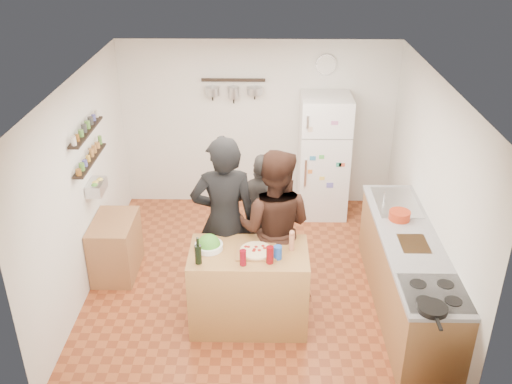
{
  "coord_description": "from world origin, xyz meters",
  "views": [
    {
      "loc": [
        0.1,
        -5.84,
        4.15
      ],
      "look_at": [
        0.0,
        0.1,
        1.15
      ],
      "focal_mm": 40.0,
      "sensor_mm": 36.0,
      "label": 1
    }
  ],
  "objects_px": {
    "salt_canister": "(278,252)",
    "person_left": "(224,221)",
    "salad_bowl": "(209,246)",
    "side_table": "(116,247)",
    "counter_run": "(407,275)",
    "wall_clock": "(326,65)",
    "skillet": "(432,309)",
    "wine_bottle": "(198,254)",
    "person_center": "(274,227)",
    "fridge": "(324,156)",
    "pepper_mill": "(292,242)",
    "red_bowl": "(400,215)",
    "prep_island": "(249,287)",
    "person_back": "(264,215)"
  },
  "relations": [
    {
      "from": "counter_run",
      "to": "side_table",
      "type": "relative_size",
      "value": 3.29
    },
    {
      "from": "wall_clock",
      "to": "side_table",
      "type": "xyz_separation_m",
      "value": [
        -2.69,
        -1.96,
        -1.78
      ]
    },
    {
      "from": "person_center",
      "to": "wine_bottle",
      "type": "bearing_deg",
      "value": 54.37
    },
    {
      "from": "salad_bowl",
      "to": "person_center",
      "type": "height_order",
      "value": "person_center"
    },
    {
      "from": "salt_canister",
      "to": "person_left",
      "type": "bearing_deg",
      "value": 134.57
    },
    {
      "from": "pepper_mill",
      "to": "red_bowl",
      "type": "relative_size",
      "value": 0.75
    },
    {
      "from": "pepper_mill",
      "to": "person_center",
      "type": "bearing_deg",
      "value": 113.48
    },
    {
      "from": "salt_canister",
      "to": "person_left",
      "type": "distance_m",
      "value": 0.83
    },
    {
      "from": "salad_bowl",
      "to": "person_center",
      "type": "bearing_deg",
      "value": 31.28
    },
    {
      "from": "person_left",
      "to": "fridge",
      "type": "height_order",
      "value": "person_left"
    },
    {
      "from": "fridge",
      "to": "wall_clock",
      "type": "height_order",
      "value": "wall_clock"
    },
    {
      "from": "person_back",
      "to": "counter_run",
      "type": "distance_m",
      "value": 1.81
    },
    {
      "from": "red_bowl",
      "to": "side_table",
      "type": "height_order",
      "value": "red_bowl"
    },
    {
      "from": "salad_bowl",
      "to": "pepper_mill",
      "type": "relative_size",
      "value": 1.61
    },
    {
      "from": "wine_bottle",
      "to": "person_back",
      "type": "distance_m",
      "value": 1.42
    },
    {
      "from": "side_table",
      "to": "person_left",
      "type": "bearing_deg",
      "value": -18.25
    },
    {
      "from": "salad_bowl",
      "to": "side_table",
      "type": "distance_m",
      "value": 1.64
    },
    {
      "from": "skillet",
      "to": "fridge",
      "type": "height_order",
      "value": "fridge"
    },
    {
      "from": "pepper_mill",
      "to": "counter_run",
      "type": "bearing_deg",
      "value": 9.14
    },
    {
      "from": "skillet",
      "to": "salt_canister",
      "type": "bearing_deg",
      "value": 148.44
    },
    {
      "from": "wine_bottle",
      "to": "fridge",
      "type": "bearing_deg",
      "value": 61.47
    },
    {
      "from": "person_center",
      "to": "red_bowl",
      "type": "bearing_deg",
      "value": -158.44
    },
    {
      "from": "salad_bowl",
      "to": "wall_clock",
      "type": "relative_size",
      "value": 0.99
    },
    {
      "from": "person_center",
      "to": "wall_clock",
      "type": "distance_m",
      "value": 2.81
    },
    {
      "from": "person_center",
      "to": "side_table",
      "type": "relative_size",
      "value": 2.33
    },
    {
      "from": "person_back",
      "to": "skillet",
      "type": "bearing_deg",
      "value": 140.08
    },
    {
      "from": "red_bowl",
      "to": "wall_clock",
      "type": "relative_size",
      "value": 0.81
    },
    {
      "from": "prep_island",
      "to": "salad_bowl",
      "type": "bearing_deg",
      "value": 173.21
    },
    {
      "from": "salad_bowl",
      "to": "red_bowl",
      "type": "xyz_separation_m",
      "value": [
        2.13,
        0.65,
        0.03
      ]
    },
    {
      "from": "wine_bottle",
      "to": "pepper_mill",
      "type": "xyz_separation_m",
      "value": [
        0.95,
        0.27,
        -0.01
      ]
    },
    {
      "from": "salad_bowl",
      "to": "counter_run",
      "type": "height_order",
      "value": "salad_bowl"
    },
    {
      "from": "wall_clock",
      "to": "skillet",
      "type": "bearing_deg",
      "value": -80.41
    },
    {
      "from": "skillet",
      "to": "wall_clock",
      "type": "xyz_separation_m",
      "value": [
        -0.65,
        3.85,
        1.2
      ]
    },
    {
      "from": "salt_canister",
      "to": "red_bowl",
      "type": "distance_m",
      "value": 1.63
    },
    {
      "from": "prep_island",
      "to": "red_bowl",
      "type": "height_order",
      "value": "red_bowl"
    },
    {
      "from": "wine_bottle",
      "to": "side_table",
      "type": "relative_size",
      "value": 0.26
    },
    {
      "from": "wine_bottle",
      "to": "fridge",
      "type": "distance_m",
      "value": 3.17
    },
    {
      "from": "person_center",
      "to": "wall_clock",
      "type": "bearing_deg",
      "value": -94.55
    },
    {
      "from": "skillet",
      "to": "wine_bottle",
      "type": "bearing_deg",
      "value": 161.19
    },
    {
      "from": "prep_island",
      "to": "person_left",
      "type": "xyz_separation_m",
      "value": [
        -0.28,
        0.47,
        0.55
      ]
    },
    {
      "from": "fridge",
      "to": "wine_bottle",
      "type": "bearing_deg",
      "value": -118.53
    },
    {
      "from": "red_bowl",
      "to": "fridge",
      "type": "xyz_separation_m",
      "value": [
        -0.7,
        1.86,
        -0.07
      ]
    },
    {
      "from": "counter_run",
      "to": "skillet",
      "type": "height_order",
      "value": "skillet"
    },
    {
      "from": "prep_island",
      "to": "skillet",
      "type": "distance_m",
      "value": 1.98
    },
    {
      "from": "salt_canister",
      "to": "side_table",
      "type": "xyz_separation_m",
      "value": [
        -1.98,
        1.05,
        -0.62
      ]
    },
    {
      "from": "salad_bowl",
      "to": "skillet",
      "type": "xyz_separation_m",
      "value": [
        2.08,
        -1.01,
        0.01
      ]
    },
    {
      "from": "person_left",
      "to": "counter_run",
      "type": "distance_m",
      "value": 2.13
    },
    {
      "from": "salad_bowl",
      "to": "person_center",
      "type": "relative_size",
      "value": 0.16
    },
    {
      "from": "salt_canister",
      "to": "red_bowl",
      "type": "height_order",
      "value": "salt_canister"
    },
    {
      "from": "prep_island",
      "to": "person_center",
      "type": "bearing_deg",
      "value": 60.18
    }
  ]
}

